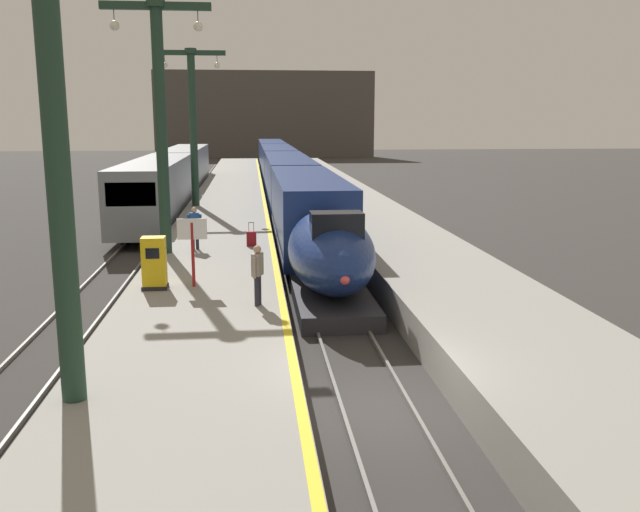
# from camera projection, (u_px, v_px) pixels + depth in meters

# --- Properties ---
(ground_plane) EXTENTS (260.00, 260.00, 0.00)m
(ground_plane) POSITION_uv_depth(u_px,v_px,m) (376.00, 410.00, 14.73)
(ground_plane) COLOR #33302D
(platform_left) EXTENTS (4.80, 110.00, 1.05)m
(platform_left) POSITION_uv_depth(u_px,v_px,m) (225.00, 222.00, 38.38)
(platform_left) COLOR gray
(platform_left) RESTS_ON ground
(platform_right) EXTENTS (4.80, 110.00, 1.05)m
(platform_right) POSITION_uv_depth(u_px,v_px,m) (368.00, 220.00, 39.18)
(platform_right) COLOR gray
(platform_right) RESTS_ON ground
(platform_left_safety_stripe) EXTENTS (0.20, 107.80, 0.01)m
(platform_left_safety_stripe) POSITION_uv_depth(u_px,v_px,m) (266.00, 212.00, 38.50)
(platform_left_safety_stripe) COLOR yellow
(platform_left_safety_stripe) RESTS_ON platform_left
(rail_main_left) EXTENTS (0.08, 110.00, 0.12)m
(rail_main_left) POSITION_uv_depth(u_px,v_px,m) (282.00, 222.00, 41.48)
(rail_main_left) COLOR slate
(rail_main_left) RESTS_ON ground
(rail_main_right) EXTENTS (0.08, 110.00, 0.12)m
(rail_main_right) POSITION_uv_depth(u_px,v_px,m) (307.00, 222.00, 41.63)
(rail_main_right) COLOR slate
(rail_main_right) RESTS_ON ground
(rail_secondary_left) EXTENTS (0.08, 110.00, 0.12)m
(rail_secondary_left) POSITION_uv_depth(u_px,v_px,m) (146.00, 224.00, 40.69)
(rail_secondary_left) COLOR slate
(rail_secondary_left) RESTS_ON ground
(rail_secondary_right) EXTENTS (0.08, 110.00, 0.12)m
(rail_secondary_right) POSITION_uv_depth(u_px,v_px,m) (171.00, 224.00, 40.83)
(rail_secondary_right) COLOR slate
(rail_secondary_right) RESTS_ON ground
(highspeed_train_main) EXTENTS (2.92, 75.76, 3.60)m
(highspeed_train_main) POSITION_uv_depth(u_px,v_px,m) (283.00, 172.00, 55.41)
(highspeed_train_main) COLOR navy
(highspeed_train_main) RESTS_ON ground
(regional_train_adjacent) EXTENTS (2.85, 36.60, 3.80)m
(regional_train_adjacent) POSITION_uv_depth(u_px,v_px,m) (174.00, 176.00, 49.34)
(regional_train_adjacent) COLOR gray
(regional_train_adjacent) RESTS_ON ground
(station_column_near) EXTENTS (4.00, 0.68, 9.10)m
(station_column_near) POSITION_uv_depth(u_px,v_px,m) (55.00, 88.00, 11.60)
(station_column_near) COLOR #1E3828
(station_column_near) RESTS_ON platform_left
(station_column_mid) EXTENTS (4.00, 0.68, 9.37)m
(station_column_mid) POSITION_uv_depth(u_px,v_px,m) (160.00, 104.00, 25.58)
(station_column_mid) COLOR #1E3828
(station_column_mid) RESTS_ON platform_left
(station_column_far) EXTENTS (4.00, 0.68, 9.11)m
(station_column_far) POSITION_uv_depth(u_px,v_px,m) (193.00, 112.00, 40.21)
(station_column_far) COLOR #1E3828
(station_column_far) RESTS_ON platform_left
(passenger_near_edge) EXTENTS (0.56, 0.28, 1.69)m
(passenger_near_edge) POSITION_uv_depth(u_px,v_px,m) (195.00, 225.00, 27.13)
(passenger_near_edge) COLOR #23232D
(passenger_near_edge) RESTS_ON platform_left
(passenger_mid_platform) EXTENTS (0.35, 0.53, 1.69)m
(passenger_mid_platform) POSITION_uv_depth(u_px,v_px,m) (258.00, 270.00, 18.90)
(passenger_mid_platform) COLOR #23232D
(passenger_mid_platform) RESTS_ON platform_left
(rolling_suitcase) EXTENTS (0.40, 0.22, 0.98)m
(rolling_suitcase) POSITION_uv_depth(u_px,v_px,m) (251.00, 239.00, 27.99)
(rolling_suitcase) COLOR maroon
(rolling_suitcase) RESTS_ON platform_left
(ticket_machine_yellow) EXTENTS (0.76, 0.62, 1.60)m
(ticket_machine_yellow) POSITION_uv_depth(u_px,v_px,m) (154.00, 265.00, 20.81)
(ticket_machine_yellow) COLOR yellow
(ticket_machine_yellow) RESTS_ON platform_left
(departure_info_board) EXTENTS (0.90, 0.10, 2.12)m
(departure_info_board) POSITION_uv_depth(u_px,v_px,m) (192.00, 238.00, 20.95)
(departure_info_board) COLOR maroon
(departure_info_board) RESTS_ON platform_left
(terminus_back_wall) EXTENTS (36.00, 2.00, 14.00)m
(terminus_back_wall) POSITION_uv_depth(u_px,v_px,m) (265.00, 114.00, 112.91)
(terminus_back_wall) COLOR #4C4742
(terminus_back_wall) RESTS_ON ground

